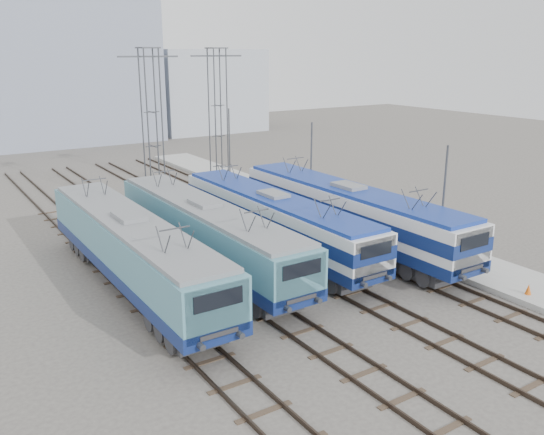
{
  "coord_description": "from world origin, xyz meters",
  "views": [
    {
      "loc": [
        -15.71,
        -18.3,
        11.81
      ],
      "look_at": [
        0.73,
        7.0,
        3.04
      ],
      "focal_mm": 38.0,
      "sensor_mm": 36.0,
      "label": 1
    }
  ],
  "objects": [
    {
      "name": "mast_rear",
      "position": [
        8.6,
        26.0,
        3.5
      ],
      "size": [
        0.12,
        0.12,
        7.0
      ],
      "primitive_type": "cylinder",
      "color": "#3F4247",
      "rests_on": "ground"
    },
    {
      "name": "building_center",
      "position": [
        4.0,
        62.0,
        9.0
      ],
      "size": [
        22.0,
        14.0,
        18.0
      ],
      "primitive_type": "cube",
      "color": "gray",
      "rests_on": "ground"
    },
    {
      "name": "safety_cone",
      "position": [
        9.04,
        -3.29,
        0.57
      ],
      "size": [
        0.31,
        0.31,
        0.54
      ],
      "primitive_type": "cone",
      "color": "#CE550F",
      "rests_on": "platform"
    },
    {
      "name": "platform",
      "position": [
        10.2,
        8.0,
        0.15
      ],
      "size": [
        4.0,
        70.0,
        0.3
      ],
      "primitive_type": "cube",
      "color": "#9E9E99",
      "rests_on": "ground"
    },
    {
      "name": "ground",
      "position": [
        0.0,
        0.0,
        0.0
      ],
      "size": [
        160.0,
        160.0,
        0.0
      ],
      "primitive_type": "plane",
      "color": "#514C47"
    },
    {
      "name": "catenary_tower_east",
      "position": [
        6.5,
        24.0,
        6.64
      ],
      "size": [
        4.5,
        1.2,
        12.0
      ],
      "color": "#3F4247",
      "rests_on": "ground"
    },
    {
      "name": "building_east",
      "position": [
        24.0,
        62.0,
        6.0
      ],
      "size": [
        16.0,
        12.0,
        12.0
      ],
      "primitive_type": "cube",
      "color": "#A2AAB6",
      "rests_on": "ground"
    },
    {
      "name": "catenary_tower_west",
      "position": [
        0.0,
        22.0,
        6.64
      ],
      "size": [
        4.5,
        1.2,
        12.0
      ],
      "color": "#3F4247",
      "rests_on": "ground"
    },
    {
      "name": "mast_front",
      "position": [
        8.6,
        2.0,
        3.5
      ],
      "size": [
        0.12,
        0.12,
        7.0
      ],
      "primitive_type": "cylinder",
      "color": "#3F4247",
      "rests_on": "ground"
    },
    {
      "name": "locomotive_far_left",
      "position": [
        -6.75,
        8.25,
        2.32
      ],
      "size": [
        2.96,
        18.7,
        3.52
      ],
      "color": "navy",
      "rests_on": "ground"
    },
    {
      "name": "mast_mid",
      "position": [
        8.6,
        14.0,
        3.5
      ],
      "size": [
        0.12,
        0.12,
        7.0
      ],
      "primitive_type": "cylinder",
      "color": "#3F4247",
      "rests_on": "ground"
    },
    {
      "name": "locomotive_center_left",
      "position": [
        -2.25,
        8.96,
        2.26
      ],
      "size": [
        2.88,
        18.17,
        3.42
      ],
      "color": "navy",
      "rests_on": "ground"
    },
    {
      "name": "locomotive_center_right",
      "position": [
        2.25,
        9.02,
        2.26
      ],
      "size": [
        2.79,
        17.64,
        3.32
      ],
      "color": "navy",
      "rests_on": "ground"
    },
    {
      "name": "locomotive_far_right",
      "position": [
        6.75,
        7.54,
        2.38
      ],
      "size": [
        2.96,
        18.71,
        3.52
      ],
      "color": "navy",
      "rests_on": "ground"
    }
  ]
}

